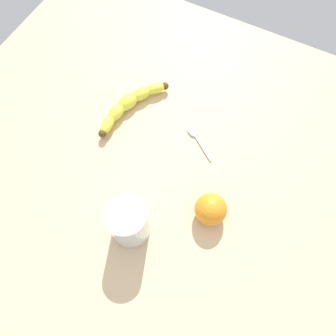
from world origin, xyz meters
The scene contains 5 objects.
wooden_tabletop centered at (0.00, 0.00, 1.50)cm, with size 120.00×120.00×3.00cm, color #DBB686.
banana centered at (16.83, 14.92, 4.88)cm, with size 22.45×10.47×3.76cm.
smoothie_glass centered at (-11.43, -1.80, 8.97)cm, with size 8.47×8.47×12.53cm.
orange_fruit centered at (-0.29, -15.83, 6.64)cm, with size 7.27×7.27×7.27cm, color orange.
teaspoon centered at (17.51, -3.60, 3.40)cm, with size 7.72×9.94×0.80cm.
Camera 1 is at (-22.72, -16.99, 75.94)cm, focal length 34.76 mm.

